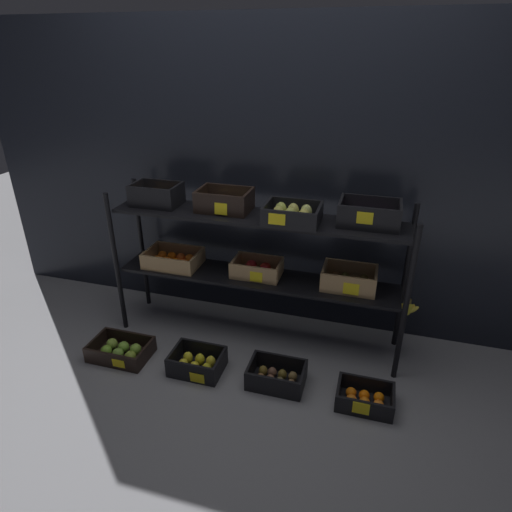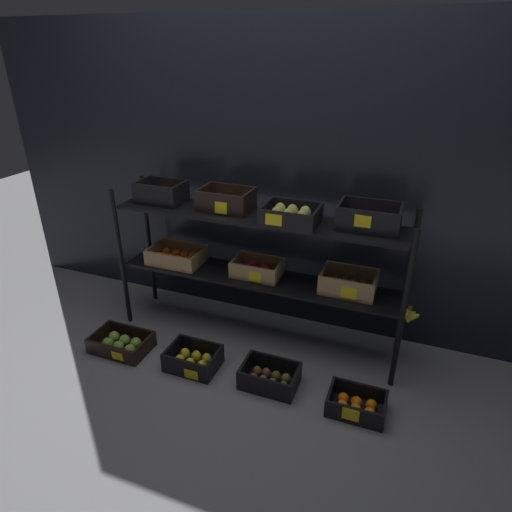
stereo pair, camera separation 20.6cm
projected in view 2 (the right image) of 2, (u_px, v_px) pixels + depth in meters
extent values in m
plane|color=gray|center=(256.00, 335.00, 3.02)|extent=(10.00, 10.00, 0.00)
cube|color=black|center=(276.00, 181.00, 2.89)|extent=(4.24, 0.12, 2.00)
cylinder|color=black|center=(121.00, 260.00, 2.96)|extent=(0.03, 0.03, 0.99)
cylinder|color=black|center=(403.00, 314.00, 2.36)|extent=(0.03, 0.03, 0.99)
cylinder|color=black|center=(149.00, 241.00, 3.24)|extent=(0.03, 0.03, 0.99)
cylinder|color=black|center=(407.00, 285.00, 2.64)|extent=(0.03, 0.03, 0.99)
cube|color=black|center=(256.00, 278.00, 2.82)|extent=(1.81, 0.30, 0.02)
cube|color=black|center=(256.00, 217.00, 2.64)|extent=(1.81, 0.30, 0.02)
cube|color=tan|center=(177.00, 261.00, 3.00)|extent=(0.37, 0.25, 0.01)
cube|color=tan|center=(168.00, 261.00, 2.88)|extent=(0.37, 0.02, 0.09)
cube|color=tan|center=(185.00, 247.00, 3.08)|extent=(0.37, 0.02, 0.09)
cube|color=tan|center=(155.00, 250.00, 3.04)|extent=(0.02, 0.22, 0.09)
cube|color=tan|center=(199.00, 258.00, 2.92)|extent=(0.02, 0.22, 0.09)
sphere|color=orange|center=(162.00, 256.00, 2.99)|extent=(0.06, 0.06, 0.06)
sphere|color=orange|center=(170.00, 258.00, 2.97)|extent=(0.06, 0.06, 0.06)
sphere|color=orange|center=(179.00, 260.00, 2.94)|extent=(0.06, 0.06, 0.06)
sphere|color=orange|center=(186.00, 261.00, 2.92)|extent=(0.06, 0.06, 0.06)
sphere|color=orange|center=(167.00, 252.00, 3.05)|extent=(0.06, 0.06, 0.06)
sphere|color=orange|center=(176.00, 253.00, 3.03)|extent=(0.06, 0.06, 0.06)
sphere|color=orange|center=(184.00, 255.00, 3.01)|extent=(0.06, 0.06, 0.06)
sphere|color=orange|center=(193.00, 256.00, 2.99)|extent=(0.06, 0.06, 0.06)
cube|color=tan|center=(258.00, 274.00, 2.83)|extent=(0.31, 0.21, 0.01)
cube|color=tan|center=(252.00, 273.00, 2.72)|extent=(0.31, 0.02, 0.10)
cube|color=tan|center=(263.00, 261.00, 2.88)|extent=(0.31, 0.02, 0.10)
cube|color=tan|center=(236.00, 263.00, 2.85)|extent=(0.02, 0.17, 0.10)
cube|color=tan|center=(279.00, 271.00, 2.76)|extent=(0.02, 0.17, 0.10)
sphere|color=red|center=(248.00, 269.00, 2.81)|extent=(0.07, 0.07, 0.07)
sphere|color=red|center=(264.00, 272.00, 2.77)|extent=(0.07, 0.07, 0.07)
sphere|color=red|center=(252.00, 265.00, 2.85)|extent=(0.07, 0.07, 0.07)
sphere|color=red|center=(266.00, 268.00, 2.81)|extent=(0.07, 0.07, 0.07)
cube|color=yellow|center=(255.00, 277.00, 2.72)|extent=(0.08, 0.01, 0.07)
cube|color=tan|center=(348.00, 290.00, 2.65)|extent=(0.33, 0.23, 0.01)
cube|color=tan|center=(345.00, 289.00, 2.53)|extent=(0.33, 0.02, 0.11)
cube|color=tan|center=(352.00, 273.00, 2.71)|extent=(0.33, 0.02, 0.11)
cube|color=tan|center=(323.00, 276.00, 2.67)|extent=(0.02, 0.20, 0.11)
cube|color=tan|center=(375.00, 285.00, 2.57)|extent=(0.02, 0.20, 0.11)
ellipsoid|color=brown|center=(332.00, 284.00, 2.63)|extent=(0.05, 0.05, 0.07)
ellipsoid|color=brown|center=(343.00, 286.00, 2.61)|extent=(0.05, 0.05, 0.07)
ellipsoid|color=brown|center=(352.00, 287.00, 2.59)|extent=(0.05, 0.05, 0.07)
ellipsoid|color=brown|center=(363.00, 290.00, 2.57)|extent=(0.05, 0.05, 0.07)
ellipsoid|color=brown|center=(335.00, 279.00, 2.69)|extent=(0.05, 0.05, 0.07)
ellipsoid|color=brown|center=(345.00, 281.00, 2.67)|extent=(0.05, 0.05, 0.07)
ellipsoid|color=brown|center=(354.00, 282.00, 2.65)|extent=(0.05, 0.05, 0.07)
ellipsoid|color=brown|center=(364.00, 284.00, 2.63)|extent=(0.05, 0.05, 0.07)
cube|color=yellow|center=(349.00, 293.00, 2.52)|extent=(0.09, 0.01, 0.07)
cube|color=black|center=(162.00, 201.00, 2.86)|extent=(0.31, 0.21, 0.01)
cube|color=black|center=(153.00, 195.00, 2.75)|extent=(0.31, 0.02, 0.13)
cube|color=black|center=(169.00, 187.00, 2.92)|extent=(0.31, 0.02, 0.13)
cube|color=black|center=(142.00, 188.00, 2.88)|extent=(0.02, 0.18, 0.13)
cube|color=black|center=(181.00, 193.00, 2.79)|extent=(0.02, 0.18, 0.13)
sphere|color=orange|center=(153.00, 195.00, 2.84)|extent=(0.07, 0.07, 0.07)
sphere|color=orange|center=(165.00, 196.00, 2.81)|extent=(0.07, 0.07, 0.07)
sphere|color=orange|center=(157.00, 193.00, 2.89)|extent=(0.07, 0.07, 0.07)
sphere|color=orange|center=(171.00, 195.00, 2.85)|extent=(0.07, 0.07, 0.07)
cube|color=black|center=(226.00, 208.00, 2.74)|extent=(0.33, 0.23, 0.01)
cube|color=black|center=(219.00, 203.00, 2.62)|extent=(0.33, 0.02, 0.12)
cube|color=black|center=(233.00, 193.00, 2.80)|extent=(0.33, 0.02, 0.12)
cube|color=black|center=(204.00, 195.00, 2.76)|extent=(0.02, 0.20, 0.12)
cube|color=black|center=(249.00, 201.00, 2.66)|extent=(0.02, 0.20, 0.12)
sphere|color=gold|center=(216.00, 202.00, 2.71)|extent=(0.07, 0.07, 0.07)
sphere|color=gold|center=(232.00, 205.00, 2.67)|extent=(0.07, 0.07, 0.07)
sphere|color=#DCB251|center=(220.00, 199.00, 2.77)|extent=(0.07, 0.07, 0.07)
sphere|color=gold|center=(237.00, 201.00, 2.73)|extent=(0.07, 0.07, 0.07)
cube|color=yellow|center=(221.00, 208.00, 2.61)|extent=(0.08, 0.01, 0.07)
cube|color=black|center=(291.00, 222.00, 2.52)|extent=(0.32, 0.25, 0.01)
cube|color=black|center=(285.00, 221.00, 2.39)|extent=(0.32, 0.02, 0.10)
cube|color=black|center=(297.00, 207.00, 2.59)|extent=(0.32, 0.02, 0.10)
cube|color=black|center=(266.00, 210.00, 2.54)|extent=(0.02, 0.22, 0.10)
cube|color=black|center=(317.00, 217.00, 2.44)|extent=(0.02, 0.22, 0.10)
ellipsoid|color=#B9B44B|center=(276.00, 214.00, 2.49)|extent=(0.07, 0.07, 0.09)
ellipsoid|color=#AFB74D|center=(288.00, 216.00, 2.46)|extent=(0.07, 0.07, 0.09)
ellipsoid|color=gold|center=(302.00, 218.00, 2.44)|extent=(0.07, 0.07, 0.09)
ellipsoid|color=#B1BF4D|center=(280.00, 210.00, 2.55)|extent=(0.07, 0.07, 0.09)
ellipsoid|color=#BAB553|center=(292.00, 212.00, 2.53)|extent=(0.07, 0.07, 0.09)
ellipsoid|color=#B7C061|center=(305.00, 214.00, 2.50)|extent=(0.07, 0.07, 0.09)
cube|color=yellow|center=(274.00, 220.00, 2.41)|extent=(0.10, 0.01, 0.06)
cube|color=black|center=(368.00, 227.00, 2.46)|extent=(0.35, 0.24, 0.01)
cube|color=black|center=(366.00, 222.00, 2.33)|extent=(0.35, 0.02, 0.13)
cube|color=black|center=(372.00, 209.00, 2.52)|extent=(0.35, 0.02, 0.13)
cube|color=black|center=(340.00, 212.00, 2.48)|extent=(0.02, 0.21, 0.13)
cube|color=black|center=(400.00, 219.00, 2.37)|extent=(0.02, 0.21, 0.13)
sphere|color=#5F2D47|center=(348.00, 223.00, 2.43)|extent=(0.05, 0.05, 0.05)
sphere|color=#591948|center=(357.00, 224.00, 2.41)|extent=(0.05, 0.05, 0.05)
sphere|color=#63224A|center=(367.00, 225.00, 2.40)|extent=(0.05, 0.05, 0.05)
sphere|color=#562454|center=(378.00, 226.00, 2.38)|extent=(0.05, 0.05, 0.05)
sphere|color=#5A224E|center=(387.00, 228.00, 2.36)|extent=(0.05, 0.05, 0.05)
sphere|color=#5D245B|center=(350.00, 219.00, 2.48)|extent=(0.05, 0.05, 0.05)
sphere|color=#57275B|center=(360.00, 221.00, 2.46)|extent=(0.05, 0.05, 0.05)
sphere|color=#551945|center=(368.00, 222.00, 2.44)|extent=(0.05, 0.05, 0.05)
sphere|color=#612745|center=(378.00, 223.00, 2.43)|extent=(0.05, 0.05, 0.05)
sphere|color=#572859|center=(388.00, 224.00, 2.41)|extent=(0.05, 0.05, 0.05)
sphere|color=#632554|center=(351.00, 217.00, 2.52)|extent=(0.05, 0.05, 0.05)
sphere|color=#611855|center=(360.00, 217.00, 2.51)|extent=(0.05, 0.05, 0.05)
sphere|color=#54195C|center=(370.00, 219.00, 2.49)|extent=(0.05, 0.05, 0.05)
sphere|color=#65245A|center=(379.00, 220.00, 2.47)|extent=(0.05, 0.05, 0.05)
sphere|color=#671D5A|center=(389.00, 221.00, 2.45)|extent=(0.05, 0.05, 0.05)
cube|color=yellow|center=(363.00, 221.00, 2.33)|extent=(0.09, 0.01, 0.07)
cylinder|color=brown|center=(410.00, 308.00, 2.57)|extent=(0.02, 0.02, 0.02)
ellipsoid|color=yellow|center=(405.00, 314.00, 2.61)|extent=(0.09, 0.03, 0.07)
ellipsoid|color=yellow|center=(406.00, 316.00, 2.60)|extent=(0.07, 0.03, 0.09)
ellipsoid|color=yellow|center=(408.00, 315.00, 2.61)|extent=(0.05, 0.03, 0.09)
ellipsoid|color=yellow|center=(410.00, 317.00, 2.59)|extent=(0.05, 0.03, 0.09)
ellipsoid|color=yellow|center=(411.00, 316.00, 2.59)|extent=(0.07, 0.03, 0.09)
ellipsoid|color=yellow|center=(413.00, 317.00, 2.58)|extent=(0.09, 0.03, 0.08)
cube|color=black|center=(122.00, 348.00, 2.87)|extent=(0.38, 0.25, 0.01)
cube|color=black|center=(110.00, 352.00, 2.75)|extent=(0.38, 0.02, 0.10)
cube|color=black|center=(132.00, 332.00, 2.95)|extent=(0.38, 0.02, 0.10)
cube|color=black|center=(99.00, 336.00, 2.91)|extent=(0.02, 0.22, 0.10)
cube|color=black|center=(145.00, 348.00, 2.79)|extent=(0.02, 0.22, 0.10)
sphere|color=#81BE34|center=(108.00, 343.00, 2.86)|extent=(0.07, 0.07, 0.07)
sphere|color=#80B13F|center=(118.00, 346.00, 2.83)|extent=(0.07, 0.07, 0.07)
sphere|color=#92B134|center=(130.00, 350.00, 2.79)|extent=(0.07, 0.07, 0.07)
sphere|color=#94B840|center=(114.00, 336.00, 2.92)|extent=(0.07, 0.07, 0.07)
sphere|color=#7FB83A|center=(125.00, 340.00, 2.88)|extent=(0.07, 0.07, 0.07)
sphere|color=#8ABC3C|center=(136.00, 343.00, 2.86)|extent=(0.07, 0.07, 0.07)
cube|color=yellow|center=(117.00, 356.00, 2.73)|extent=(0.08, 0.01, 0.06)
cube|color=black|center=(194.00, 366.00, 2.72)|extent=(0.32, 0.23, 0.01)
cube|color=black|center=(184.00, 368.00, 2.60)|extent=(0.32, 0.02, 0.12)
cube|color=black|center=(201.00, 347.00, 2.78)|extent=(0.32, 0.02, 0.12)
cube|color=black|center=(172.00, 352.00, 2.74)|extent=(0.02, 0.20, 0.12)
cube|color=black|center=(215.00, 363.00, 2.64)|extent=(0.02, 0.20, 0.12)
ellipsoid|color=yellow|center=(180.00, 360.00, 2.69)|extent=(0.06, 0.06, 0.08)
ellipsoid|color=yellow|center=(190.00, 364.00, 2.67)|extent=(0.06, 0.06, 0.08)
ellipsoid|color=yellow|center=(202.00, 366.00, 2.65)|extent=(0.06, 0.06, 0.08)
ellipsoid|color=yellow|center=(185.00, 354.00, 2.75)|extent=(0.06, 0.06, 0.08)
ellipsoid|color=yellow|center=(196.00, 356.00, 2.73)|extent=(0.06, 0.06, 0.08)
ellipsoid|color=yellow|center=(207.00, 359.00, 2.71)|extent=(0.06, 0.06, 0.08)
cube|color=yellow|center=(191.00, 375.00, 2.58)|extent=(0.09, 0.01, 0.07)
cube|color=black|center=(270.00, 383.00, 2.57)|extent=(0.33, 0.23, 0.01)
cube|color=black|center=(264.00, 387.00, 2.46)|extent=(0.33, 0.02, 0.12)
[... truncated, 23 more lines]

